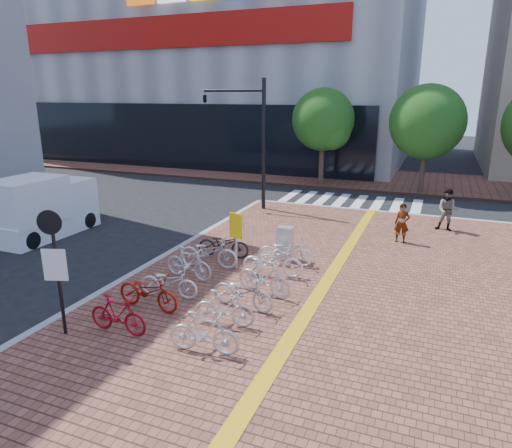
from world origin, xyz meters
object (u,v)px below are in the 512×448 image
at_px(bike_9, 264,278).
at_px(bike_5, 223,244).
at_px(bike_7, 224,308).
at_px(bike_11, 285,251).
at_px(pedestrian_a, 402,223).
at_px(bike_0, 118,315).
at_px(bike_6, 204,333).
at_px(notice_sign, 55,258).
at_px(bike_8, 243,292).
at_px(yellow_sign, 236,231).
at_px(utility_box, 285,243).
at_px(bike_4, 208,252).
at_px(bike_1, 148,291).
at_px(traffic_light_pole, 236,120).
at_px(bike_2, 169,282).
at_px(pedestrian_b, 448,210).
at_px(box_truck, 43,208).
at_px(bike_3, 189,263).
at_px(bike_10, 273,261).

bearing_deg(bike_9, bike_5, 57.28).
bearing_deg(bike_7, bike_11, -10.11).
bearing_deg(pedestrian_a, bike_0, -123.37).
relative_size(bike_6, notice_sign, 0.53).
distance_m(bike_8, yellow_sign, 2.98).
xyz_separation_m(bike_6, utility_box, (-0.21, 6.37, 0.10)).
xyz_separation_m(bike_4, yellow_sign, (0.93, 0.16, 0.80)).
xyz_separation_m(bike_1, bike_7, (2.30, -0.08, -0.03)).
distance_m(bike_11, traffic_light_pole, 9.46).
distance_m(bike_2, utility_box, 4.65).
bearing_deg(bike_4, bike_0, 170.78).
bearing_deg(pedestrian_b, bike_5, -130.84).
bearing_deg(box_truck, notice_sign, -41.64).
relative_size(bike_1, bike_11, 1.02).
distance_m(bike_3, bike_4, 1.10).
distance_m(bike_1, bike_10, 4.10).
xyz_separation_m(bike_3, bike_7, (2.34, -2.31, -0.04)).
relative_size(bike_2, bike_6, 1.06).
xyz_separation_m(bike_2, bike_11, (2.28, 3.64, 0.03)).
height_order(bike_9, traffic_light_pole, traffic_light_pole).
bearing_deg(utility_box, bike_1, -113.90).
bearing_deg(bike_0, bike_10, -25.18).
xyz_separation_m(bike_5, pedestrian_b, (7.32, 6.43, 0.42)).
bearing_deg(bike_9, bike_4, 73.32).
distance_m(bike_4, notice_sign, 5.56).
xyz_separation_m(bike_6, bike_10, (-0.10, 4.76, 0.01)).
relative_size(bike_1, bike_3, 1.11).
bearing_deg(bike_2, box_truck, 59.79).
distance_m(bike_11, box_truck, 10.51).
height_order(bike_1, bike_9, bike_9).
distance_m(bike_8, traffic_light_pole, 12.29).
distance_m(bike_10, traffic_light_pole, 10.28).
distance_m(bike_2, notice_sign, 3.36).
xyz_separation_m(bike_7, box_truck, (-10.40, 4.38, 0.57)).
relative_size(bike_1, bike_4, 0.94).
height_order(bike_4, bike_11, bike_4).
distance_m(yellow_sign, box_truck, 9.15).
height_order(pedestrian_b, notice_sign, notice_sign).
xyz_separation_m(bike_2, bike_5, (0.00, 3.54, 0.03)).
distance_m(bike_8, utility_box, 4.02).
relative_size(notice_sign, traffic_light_pole, 0.49).
distance_m(pedestrian_a, box_truck, 14.52).
height_order(bike_9, pedestrian_a, pedestrian_a).
relative_size(yellow_sign, notice_sign, 0.62).
bearing_deg(utility_box, bike_2, -116.88).
distance_m(bike_1, yellow_sign, 3.72).
xyz_separation_m(bike_1, utility_box, (2.21, 4.99, 0.09)).
bearing_deg(bike_7, bike_9, -16.70).
xyz_separation_m(bike_8, traffic_light_pole, (-4.93, 10.57, 3.88)).
relative_size(bike_0, bike_8, 0.88).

